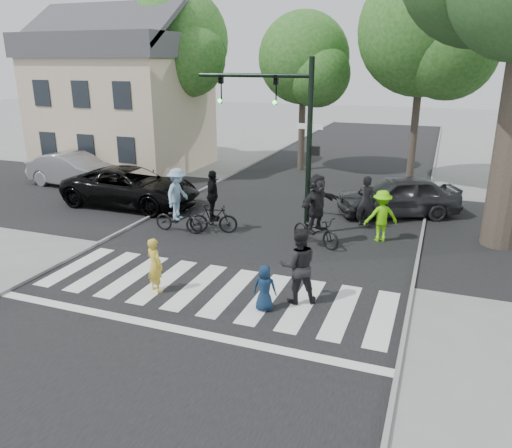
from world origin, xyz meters
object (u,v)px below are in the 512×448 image
Objects in this scene: traffic_signal at (285,122)px; pedestrian_adult at (298,266)px; pedestrian_woman at (155,265)px; cyclist_left at (178,205)px; cyclist_right at (317,214)px; car_suv at (132,187)px; car_grey at (398,196)px; car_silver at (75,170)px; cyclist_mid at (213,208)px; pedestrian_child at (265,288)px.

traffic_signal reaches higher than pedestrian_adult.
pedestrian_adult is (3.70, 0.76, 0.24)m from pedestrian_woman.
cyclist_right is at bearing 4.90° from cyclist_left.
car_suv reaches higher than car_grey.
traffic_signal is 1.03× the size of car_suv.
car_grey is (7.11, 4.82, -0.20)m from cyclist_left.
car_grey is (5.32, 9.32, 0.06)m from pedestrian_woman.
pedestrian_woman is at bearing -126.46° from car_silver.
cyclist_left is 0.97× the size of cyclist_right.
car_silver is at bearing 165.64° from traffic_signal.
pedestrian_adult is 5.96m from cyclist_mid.
cyclist_left reaches higher than car_suv.
traffic_signal is 2.57× the size of cyclist_left.
pedestrian_child is at bearing -76.88° from traffic_signal.
cyclist_mid is (-0.61, 4.87, 0.18)m from pedestrian_woman.
cyclist_mid is 0.39× the size of car_suv.
cyclist_mid is at bearing 17.20° from cyclist_left.
car_silver is (-12.95, 8.76, 0.22)m from pedestrian_child.
cyclist_left is at bearing -58.97° from pedestrian_adult.
cyclist_mid is 3.74m from cyclist_right.
cyclist_right reaches higher than car_suv.
car_suv is (-3.53, 2.34, -0.20)m from cyclist_left.
cyclist_right is (3.13, 4.92, 0.33)m from pedestrian_woman.
car_grey is (10.64, 2.48, -0.00)m from car_suv.
pedestrian_child is 0.25× the size of car_grey.
traffic_signal is 6.84m from pedestrian_woman.
cyclist_mid is 10.07m from car_silver.
car_suv is 4.96m from car_silver.
cyclist_right is 8.67m from car_suv.
cyclist_left is at bearing -50.19° from pedestrian_child.
cyclist_mid reaches higher than pedestrian_child.
cyclist_left is at bearing -79.88° from car_grey.
pedestrian_adult reaches higher than pedestrian_child.
car_silver is at bearing -111.99° from car_grey.
car_suv is (-5.33, 6.84, 0.06)m from pedestrian_woman.
traffic_signal is 5.06× the size of pedestrian_child.
pedestrian_adult is 0.34× the size of car_suv.
cyclist_left is 4.24m from car_suv.
traffic_signal is at bearing -97.85° from car_suv.
cyclist_left reaches higher than pedestrian_adult.
car_grey is (3.60, 3.50, -3.09)m from traffic_signal.
cyclist_right reaches higher than pedestrian_adult.
pedestrian_child is 0.24× the size of car_silver.
car_suv is 1.18× the size of car_silver.
traffic_signal is 7.76m from car_suv.
cyclist_mid reaches higher than car_grey.
cyclist_right reaches higher than pedestrian_child.
cyclist_mid is (-3.68, 4.84, 0.34)m from pedestrian_child.
pedestrian_woman is at bearing -13.14° from pedestrian_adult.
cyclist_mid is at bearing -60.38° from pedestrian_child.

